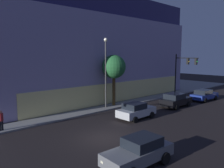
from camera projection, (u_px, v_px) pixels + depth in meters
ground_plane at (105, 138)px, 16.88m from camera, size 120.00×120.00×0.00m
modern_building at (62, 51)px, 39.92m from camera, size 30.20×30.59×14.27m
traffic_light_far_corner at (184, 67)px, 33.60m from camera, size 0.35×3.76×6.29m
street_lamp_sidewalk at (106, 64)px, 25.71m from camera, size 0.44×0.44×8.08m
sidewalk_tree at (114, 67)px, 26.79m from camera, size 2.87×2.87×6.17m
pedestrian_waiting at (1, 119)px, 18.03m from camera, size 0.36×0.36×1.66m
car_grey at (139, 151)px, 12.60m from camera, size 4.43×2.13×1.64m
car_silver at (136, 110)px, 22.06m from camera, size 4.16×2.14×1.59m
car_black at (176, 100)px, 27.01m from camera, size 4.39×2.18×1.66m
car_blue at (204, 95)px, 30.83m from camera, size 4.72×2.14×1.54m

